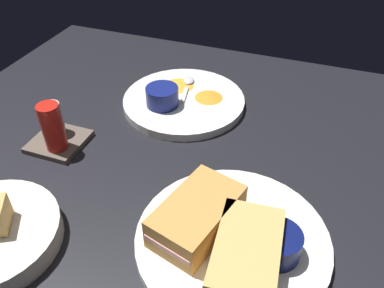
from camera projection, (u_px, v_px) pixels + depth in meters
The scene contains 11 objects.
ground_plane at pixel (183, 225), 57.35cm from camera, with size 110.00×110.00×3.00cm, color black.
plate_sandwich_main at pixel (232, 240), 52.49cm from camera, with size 25.97×25.97×1.60cm, color white.
sandwich_half_near at pixel (197, 216), 51.61cm from camera, with size 14.63×10.74×4.80cm.
sandwich_half_far at pixel (246, 257), 46.74cm from camera, with size 13.81×8.68×4.80cm.
ramekin_dark_sauce at pixel (277, 243), 48.74cm from camera, with size 6.05×6.05×3.64cm.
spoon_by_dark_ramekin at pixel (244, 229), 52.48cm from camera, with size 5.32×9.63×0.80cm.
plate_chips_companion at pixel (184, 101), 78.91cm from camera, with size 24.28×24.28×1.60cm, color white.
ramekin_light_gravy at pixel (162, 96), 75.30cm from camera, with size 6.31×6.31×3.73cm.
spoon_by_gravy_ramekin at pixel (188, 84), 82.07cm from camera, with size 9.95×3.42×0.80cm.
plantain_chip_scatter at pixel (181, 92), 79.71cm from camera, with size 14.96×15.55×0.60cm.
condiment_caddy at pixel (55, 130), 67.14cm from camera, with size 9.00×9.00×9.50cm.
Camera 1 is at (-34.26, -13.99, 43.92)cm, focal length 36.70 mm.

